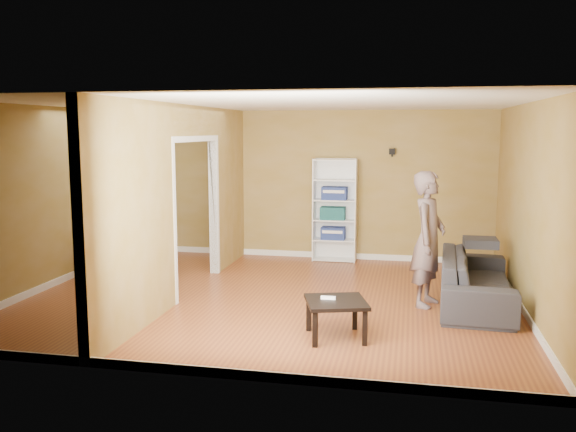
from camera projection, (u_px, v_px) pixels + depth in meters
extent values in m
plane|color=brown|center=(271.00, 297.00, 8.29)|extent=(6.50, 6.50, 0.00)
plane|color=white|center=(270.00, 104.00, 7.93)|extent=(6.50, 6.50, 0.00)
plane|color=#9C814E|center=(306.00, 185.00, 10.78)|extent=(6.50, 0.00, 6.50)
plane|color=#9C814E|center=(200.00, 238.00, 5.44)|extent=(6.50, 0.00, 6.50)
plane|color=#9C814E|center=(50.00, 197.00, 8.75)|extent=(0.00, 5.50, 5.50)
plane|color=#9C814E|center=(528.00, 209.00, 7.47)|extent=(0.00, 5.50, 5.50)
cube|color=black|center=(392.00, 151.00, 10.34)|extent=(0.10, 0.10, 0.10)
imported|color=black|center=(476.00, 272.00, 7.92)|extent=(2.31, 1.09, 0.86)
imported|color=slate|center=(429.00, 227.00, 7.79)|extent=(0.88, 0.77, 2.05)
cube|color=white|center=(314.00, 210.00, 10.61)|extent=(0.02, 0.33, 1.78)
cube|color=white|center=(356.00, 211.00, 10.47)|extent=(0.02, 0.33, 1.78)
cube|color=white|center=(336.00, 209.00, 10.69)|extent=(0.75, 0.02, 1.78)
cube|color=white|center=(334.00, 259.00, 10.66)|extent=(0.71, 0.33, 0.02)
cube|color=white|center=(334.00, 240.00, 10.61)|extent=(0.71, 0.33, 0.02)
cube|color=white|center=(335.00, 220.00, 10.56)|extent=(0.71, 0.33, 0.02)
cube|color=white|center=(335.00, 200.00, 10.51)|extent=(0.71, 0.33, 0.02)
cube|color=white|center=(335.00, 180.00, 10.46)|extent=(0.71, 0.33, 0.02)
cube|color=white|center=(335.00, 160.00, 10.42)|extent=(0.71, 0.33, 0.02)
cube|color=navy|center=(333.00, 233.00, 10.60)|extent=(0.41, 0.27, 0.21)
cube|color=#1D6E5B|center=(333.00, 213.00, 10.55)|extent=(0.42, 0.28, 0.22)
cube|color=navy|center=(335.00, 193.00, 10.50)|extent=(0.43, 0.28, 0.22)
cube|color=black|center=(336.00, 302.00, 6.63)|extent=(0.64, 0.64, 0.04)
cube|color=black|center=(308.00, 327.00, 6.45)|extent=(0.05, 0.05, 0.38)
cube|color=black|center=(358.00, 330.00, 6.35)|extent=(0.05, 0.05, 0.38)
cube|color=black|center=(316.00, 312.00, 6.97)|extent=(0.05, 0.05, 0.38)
cube|color=black|center=(362.00, 315.00, 6.86)|extent=(0.05, 0.05, 0.38)
cube|color=white|center=(328.00, 298.00, 6.67)|extent=(0.16, 0.04, 0.03)
cube|color=beige|center=(128.00, 229.00, 9.63)|extent=(1.15, 0.77, 0.04)
cylinder|color=beige|center=(87.00, 255.00, 9.46)|extent=(0.05, 0.05, 0.68)
cylinder|color=beige|center=(151.00, 258.00, 9.25)|extent=(0.05, 0.05, 0.68)
cylinder|color=beige|center=(108.00, 247.00, 10.11)|extent=(0.05, 0.05, 0.68)
cylinder|color=beige|center=(168.00, 249.00, 9.90)|extent=(0.05, 0.05, 0.68)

